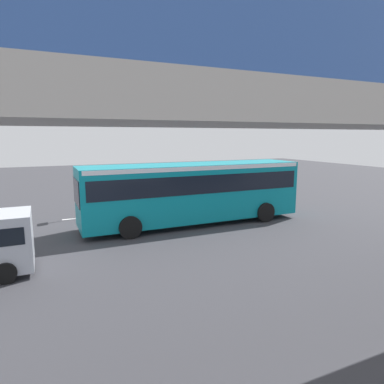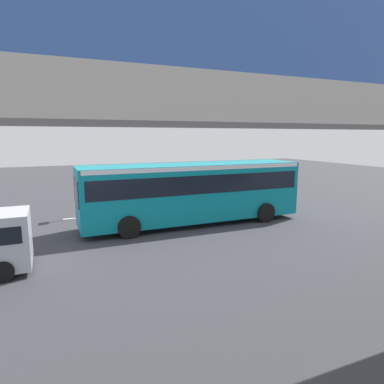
% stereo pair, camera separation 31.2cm
% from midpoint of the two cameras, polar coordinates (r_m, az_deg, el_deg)
% --- Properties ---
extents(ground, '(80.00, 80.00, 0.00)m').
position_cam_midpoint_polar(ground, '(17.65, -4.43, -5.56)').
color(ground, '#38383D').
extents(city_bus, '(11.54, 2.85, 3.15)m').
position_cam_midpoint_polar(city_bus, '(17.51, -0.35, 0.66)').
color(city_bus, '#0C8493').
rests_on(city_bus, ground).
extents(pedestrian, '(0.38, 0.38, 1.79)m').
position_cam_midpoint_polar(pedestrian, '(21.66, 15.62, -0.67)').
color(pedestrian, '#2D2D38').
rests_on(pedestrian, ground).
extents(traffic_sign, '(0.08, 0.60, 2.80)m').
position_cam_midpoint_polar(traffic_sign, '(19.81, -18.86, 1.19)').
color(traffic_sign, slate).
rests_on(traffic_sign, ground).
extents(lane_dash_leftmost, '(2.00, 0.20, 0.01)m').
position_cam_midpoint_polar(lane_dash_leftmost, '(24.26, 10.76, -1.54)').
color(lane_dash_leftmost, silver).
rests_on(lane_dash_leftmost, ground).
extents(lane_dash_left, '(2.00, 0.20, 0.01)m').
position_cam_midpoint_polar(lane_dash_left, '(22.24, 2.28, -2.38)').
color(lane_dash_left, silver).
rests_on(lane_dash_left, ground).
extents(lane_dash_centre, '(2.00, 0.20, 0.01)m').
position_cam_midpoint_polar(lane_dash_centre, '(20.79, -7.64, -3.29)').
color(lane_dash_centre, silver).
rests_on(lane_dash_centre, ground).
extents(lane_dash_right, '(2.00, 0.20, 0.01)m').
position_cam_midpoint_polar(lane_dash_right, '(20.06, -18.68, -4.19)').
color(lane_dash_right, silver).
rests_on(lane_dash_right, ground).
extents(lane_dash_rightmost, '(2.00, 0.20, 0.01)m').
position_cam_midpoint_polar(lane_dash_rightmost, '(20.10, -30.12, -4.96)').
color(lane_dash_rightmost, silver).
rests_on(lane_dash_rightmost, ground).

